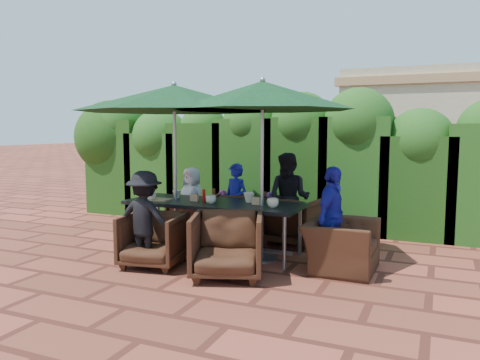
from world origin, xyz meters
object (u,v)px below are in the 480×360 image
at_px(chair_near_right, 227,242).
at_px(chair_end_right, 341,237).
at_px(dining_table, 214,207).
at_px(chair_far_right, 293,218).
at_px(umbrella_left, 174,99).
at_px(umbrella_right, 262,96).
at_px(chair_near_left, 153,237).
at_px(chair_far_left, 195,213).
at_px(chair_far_mid, 241,213).

height_order(chair_near_right, chair_end_right, chair_near_right).
relative_size(dining_table, chair_near_right, 2.95).
height_order(chair_far_right, chair_near_right, chair_near_right).
height_order(umbrella_left, umbrella_right, same).
bearing_deg(chair_near_right, chair_near_left, 158.44).
height_order(dining_table, chair_end_right, chair_end_right).
distance_m(umbrella_left, chair_near_left, 2.03).
relative_size(chair_near_right, chair_end_right, 0.90).
relative_size(umbrella_left, chair_far_left, 3.85).
bearing_deg(umbrella_right, chair_end_right, -1.77).
xyz_separation_m(chair_far_mid, chair_near_right, (0.64, -1.90, 0.02)).
relative_size(umbrella_right, chair_near_right, 2.85).
bearing_deg(chair_near_left, umbrella_left, 91.56).
distance_m(umbrella_right, chair_near_left, 2.34).
distance_m(dining_table, chair_near_right, 1.12).
distance_m(chair_far_mid, chair_near_right, 2.00).
relative_size(chair_far_left, chair_near_left, 0.96).
bearing_deg(chair_far_mid, chair_far_right, 162.38).
height_order(umbrella_right, chair_end_right, umbrella_right).
relative_size(umbrella_right, chair_far_right, 3.03).
height_order(umbrella_left, chair_far_left, umbrella_left).
xyz_separation_m(chair_far_left, chair_far_right, (1.73, 0.00, 0.04)).
distance_m(umbrella_left, umbrella_right, 1.36).
bearing_deg(chair_far_left, chair_far_right, -166.65).
bearing_deg(umbrella_left, chair_near_left, -78.66).
height_order(dining_table, umbrella_right, umbrella_right).
xyz_separation_m(dining_table, chair_far_right, (0.88, 0.99, -0.27)).
relative_size(umbrella_right, chair_far_mid, 2.96).
bearing_deg(chair_end_right, chair_near_right, 125.30).
bearing_deg(umbrella_left, chair_far_left, 103.08).
bearing_deg(chair_near_right, chair_far_right, 62.44).
distance_m(chair_far_left, chair_far_right, 1.73).
xyz_separation_m(umbrella_left, chair_far_right, (1.50, 1.00, -1.81)).
bearing_deg(chair_far_right, chair_far_left, 7.83).
height_order(chair_far_mid, chair_near_left, chair_far_mid).
bearing_deg(umbrella_right, chair_far_mid, 126.33).
bearing_deg(dining_table, umbrella_right, -2.33).
bearing_deg(chair_far_right, umbrella_left, 41.55).
bearing_deg(chair_near_left, chair_far_right, 44.81).
relative_size(chair_far_left, chair_end_right, 0.76).
relative_size(dining_table, chair_near_left, 3.32).
relative_size(umbrella_left, chair_near_right, 3.28).
xyz_separation_m(umbrella_right, chair_near_left, (-1.19, -0.84, -1.83)).
xyz_separation_m(dining_table, chair_far_left, (-0.85, 0.99, -0.31)).
bearing_deg(chair_far_right, chair_far_mid, 7.45).
xyz_separation_m(dining_table, chair_end_right, (1.83, -0.06, -0.26)).
distance_m(umbrella_right, chair_far_mid, 2.20).
xyz_separation_m(umbrella_left, chair_far_left, (-0.23, 1.00, -1.85)).
distance_m(chair_far_mid, chair_far_right, 0.89).
xyz_separation_m(chair_near_left, chair_near_right, (1.07, -0.03, 0.05)).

